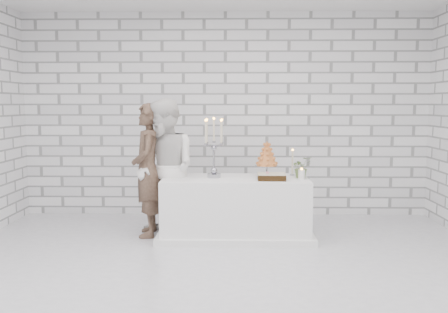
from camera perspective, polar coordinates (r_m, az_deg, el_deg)
ground at (r=4.97m, az=-0.33°, el=-13.34°), size 6.00×5.00×0.01m
wall_back at (r=7.18m, az=0.15°, el=4.93°), size 6.00×0.01×3.00m
wall_front at (r=2.19m, az=-1.97°, el=1.86°), size 6.00×0.01×3.00m
cake_table at (r=6.06m, az=1.35°, el=-6.04°), size 1.80×0.80×0.75m
groom at (r=6.13m, az=-8.98°, el=-1.58°), size 0.48×0.66×1.68m
bride at (r=6.03m, az=-6.91°, el=-1.40°), size 1.05×1.07×1.74m
candelabra at (r=5.98m, az=-1.20°, el=1.07°), size 0.31×0.31×0.75m
croquembouche at (r=6.08m, az=5.08°, el=-0.27°), size 0.35×0.35×0.46m
chocolate_cake at (r=5.85m, az=5.65°, el=-2.38°), size 0.34×0.25×0.08m
pillar_candle at (r=5.94m, az=9.14°, el=-2.12°), size 0.10×0.10×0.12m
extra_taper at (r=6.23m, az=8.09°, el=-0.78°), size 0.08×0.08×0.32m
flowers at (r=6.05m, az=9.13°, el=-1.27°), size 0.30×0.28×0.27m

